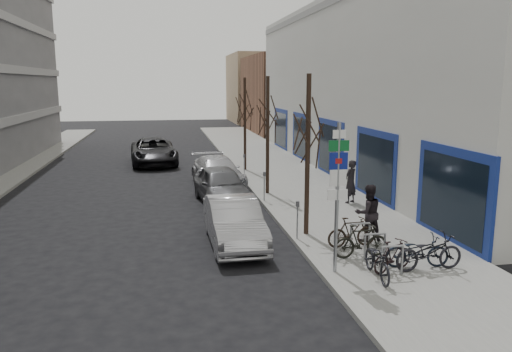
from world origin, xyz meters
name	(u,v)px	position (x,y,z in m)	size (l,w,h in m)	color
ground	(248,283)	(0.00, 0.00, 0.00)	(120.00, 120.00, 0.00)	black
sidewalk_east	(307,193)	(4.50, 10.00, 0.07)	(5.00, 70.00, 0.15)	slate
commercial_building	(476,86)	(17.00, 16.00, 5.00)	(20.00, 32.00, 10.00)	#B7B7B2
brick_building_far	(306,94)	(13.00, 40.00, 4.00)	(12.00, 14.00, 8.00)	brown
tan_building_far	(279,88)	(13.50, 55.00, 4.50)	(13.00, 12.00, 9.00)	#937A5B
highway_sign_pole	(337,189)	(2.40, -0.01, 2.46)	(0.55, 0.10, 4.20)	gray
bike_rack	(375,244)	(3.80, 0.60, 0.66)	(0.66, 2.26, 0.83)	gray
tree_near	(308,117)	(2.60, 3.50, 4.10)	(1.80, 1.80, 5.50)	black
tree_mid	(268,107)	(2.60, 10.00, 4.10)	(1.80, 1.80, 5.50)	black
tree_far	(245,102)	(2.60, 16.50, 4.10)	(1.80, 1.80, 5.50)	black
meter_front	(297,216)	(2.15, 3.00, 0.92)	(0.10, 0.08, 1.27)	gray
meter_mid	(264,183)	(2.15, 8.50, 0.92)	(0.10, 0.08, 1.27)	gray
meter_back	(244,163)	(2.15, 14.00, 0.92)	(0.10, 0.08, 1.27)	gray
bike_near_left	(378,258)	(3.35, -0.62, 0.70)	(0.54, 1.80, 1.10)	black
bike_near_right	(393,255)	(3.95, -0.25, 0.60)	(0.44, 1.49, 0.90)	black
bike_mid_curb	(417,248)	(4.74, -0.08, 0.70)	(0.54, 1.79, 1.09)	black
bike_mid_inner	(361,241)	(3.51, 0.93, 0.66)	(0.50, 1.69, 1.03)	black
bike_far_curb	(429,249)	(4.95, -0.36, 0.75)	(0.59, 1.95, 1.19)	black
bike_far_inner	(352,232)	(3.60, 1.89, 0.64)	(0.48, 1.63, 0.99)	black
parked_car_front	(234,222)	(0.09, 3.27, 0.75)	(1.60, 4.58, 1.51)	#ABABB1
parked_car_mid	(221,185)	(0.33, 8.96, 0.81)	(1.91, 4.74, 1.61)	#505156
parked_car_back	(218,171)	(0.58, 12.83, 0.74)	(2.06, 5.07, 1.47)	#A8A8AD
lane_car	(154,151)	(-2.77, 20.43, 0.84)	(2.79, 6.05, 1.68)	black
pedestrian_near	(350,182)	(5.68, 7.45, 1.07)	(0.67, 0.44, 1.84)	black
pedestrian_far	(368,212)	(4.34, 2.41, 1.09)	(0.69, 0.47, 1.88)	black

